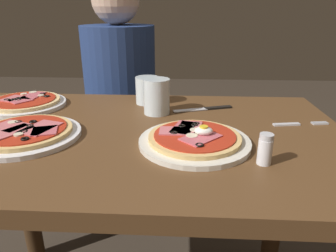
{
  "coord_description": "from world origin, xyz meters",
  "views": [
    {
      "loc": [
        0.14,
        -0.75,
        1.05
      ],
      "look_at": [
        0.1,
        -0.04,
        0.78
      ],
      "focal_mm": 32.76,
      "sensor_mm": 36.0,
      "label": 1
    }
  ],
  "objects_px": {
    "dining_table": "(134,174)",
    "water_glass_far": "(157,99)",
    "knife": "(207,109)",
    "salt_shaker": "(265,149)",
    "pizza_across_right": "(25,103)",
    "diner_person": "(122,118)",
    "water_glass_near": "(147,92)",
    "pizza_foreground": "(194,139)",
    "fork": "(296,124)",
    "pizza_across_left": "(25,133)"
  },
  "relations": [
    {
      "from": "dining_table",
      "to": "pizza_foreground",
      "type": "xyz_separation_m",
      "value": [
        0.16,
        -0.08,
        0.14
      ]
    },
    {
      "from": "pizza_across_right",
      "to": "diner_person",
      "type": "bearing_deg",
      "value": 60.63
    },
    {
      "from": "knife",
      "to": "salt_shaker",
      "type": "bearing_deg",
      "value": -75.1
    },
    {
      "from": "dining_table",
      "to": "diner_person",
      "type": "distance_m",
      "value": 0.63
    },
    {
      "from": "dining_table",
      "to": "pizza_across_left",
      "type": "bearing_deg",
      "value": -166.31
    },
    {
      "from": "pizza_across_left",
      "to": "salt_shaker",
      "type": "height_order",
      "value": "salt_shaker"
    },
    {
      "from": "water_glass_far",
      "to": "knife",
      "type": "relative_size",
      "value": 0.56
    },
    {
      "from": "diner_person",
      "to": "pizza_across_right",
      "type": "bearing_deg",
      "value": 60.63
    },
    {
      "from": "pizza_foreground",
      "to": "salt_shaker",
      "type": "distance_m",
      "value": 0.17
    },
    {
      "from": "pizza_across_right",
      "to": "salt_shaker",
      "type": "xyz_separation_m",
      "value": [
        0.7,
        -0.36,
        0.02
      ]
    },
    {
      "from": "water_glass_far",
      "to": "diner_person",
      "type": "distance_m",
      "value": 0.56
    },
    {
      "from": "knife",
      "to": "diner_person",
      "type": "height_order",
      "value": "diner_person"
    },
    {
      "from": "water_glass_near",
      "to": "dining_table",
      "type": "bearing_deg",
      "value": -92.84
    },
    {
      "from": "dining_table",
      "to": "fork",
      "type": "xyz_separation_m",
      "value": [
        0.45,
        0.07,
        0.13
      ]
    },
    {
      "from": "pizza_across_left",
      "to": "diner_person",
      "type": "distance_m",
      "value": 0.71
    },
    {
      "from": "salt_shaker",
      "to": "pizza_foreground",
      "type": "bearing_deg",
      "value": 147.58
    },
    {
      "from": "pizza_across_left",
      "to": "salt_shaker",
      "type": "relative_size",
      "value": 4.07
    },
    {
      "from": "pizza_foreground",
      "to": "pizza_across_right",
      "type": "height_order",
      "value": "pizza_foreground"
    },
    {
      "from": "pizza_across_right",
      "to": "knife",
      "type": "height_order",
      "value": "pizza_across_right"
    },
    {
      "from": "fork",
      "to": "dining_table",
      "type": "bearing_deg",
      "value": -171.49
    },
    {
      "from": "pizza_across_left",
      "to": "water_glass_near",
      "type": "relative_size",
      "value": 3.03
    },
    {
      "from": "water_glass_near",
      "to": "diner_person",
      "type": "xyz_separation_m",
      "value": [
        -0.17,
        0.36,
        -0.22
      ]
    },
    {
      "from": "pizza_across_right",
      "to": "salt_shaker",
      "type": "bearing_deg",
      "value": -27.39
    },
    {
      "from": "pizza_foreground",
      "to": "pizza_across_right",
      "type": "bearing_deg",
      "value": 153.99
    },
    {
      "from": "salt_shaker",
      "to": "pizza_across_left",
      "type": "bearing_deg",
      "value": 169.51
    },
    {
      "from": "water_glass_far",
      "to": "salt_shaker",
      "type": "bearing_deg",
      "value": -51.19
    },
    {
      "from": "dining_table",
      "to": "knife",
      "type": "relative_size",
      "value": 5.96
    },
    {
      "from": "diner_person",
      "to": "pizza_foreground",
      "type": "bearing_deg",
      "value": 115.01
    },
    {
      "from": "water_glass_far",
      "to": "pizza_foreground",
      "type": "bearing_deg",
      "value": -63.78
    },
    {
      "from": "knife",
      "to": "water_glass_near",
      "type": "bearing_deg",
      "value": 163.38
    },
    {
      "from": "water_glass_far",
      "to": "fork",
      "type": "xyz_separation_m",
      "value": [
        0.4,
        -0.08,
        -0.04
      ]
    },
    {
      "from": "knife",
      "to": "pizza_across_right",
      "type": "bearing_deg",
      "value": 179.9
    },
    {
      "from": "water_glass_near",
      "to": "fork",
      "type": "relative_size",
      "value": 0.57
    },
    {
      "from": "pizza_across_right",
      "to": "water_glass_far",
      "type": "bearing_deg",
      "value": -5.96
    },
    {
      "from": "pizza_foreground",
      "to": "salt_shaker",
      "type": "xyz_separation_m",
      "value": [
        0.14,
        -0.09,
        0.02
      ]
    },
    {
      "from": "dining_table",
      "to": "pizza_across_right",
      "type": "height_order",
      "value": "pizza_across_right"
    },
    {
      "from": "pizza_across_left",
      "to": "knife",
      "type": "xyz_separation_m",
      "value": [
        0.47,
        0.25,
        -0.01
      ]
    },
    {
      "from": "water_glass_near",
      "to": "knife",
      "type": "distance_m",
      "value": 0.21
    },
    {
      "from": "pizza_across_right",
      "to": "water_glass_near",
      "type": "distance_m",
      "value": 0.41
    },
    {
      "from": "knife",
      "to": "salt_shaker",
      "type": "xyz_separation_m",
      "value": [
        0.1,
        -0.36,
        0.03
      ]
    },
    {
      "from": "dining_table",
      "to": "pizza_foreground",
      "type": "distance_m",
      "value": 0.23
    },
    {
      "from": "pizza_across_left",
      "to": "pizza_foreground",
      "type": "bearing_deg",
      "value": -1.9
    },
    {
      "from": "pizza_across_right",
      "to": "fork",
      "type": "relative_size",
      "value": 1.66
    },
    {
      "from": "dining_table",
      "to": "water_glass_far",
      "type": "height_order",
      "value": "water_glass_far"
    },
    {
      "from": "dining_table",
      "to": "water_glass_far",
      "type": "xyz_separation_m",
      "value": [
        0.05,
        0.15,
        0.18
      ]
    },
    {
      "from": "pizza_across_right",
      "to": "fork",
      "type": "bearing_deg",
      "value": -8.49
    },
    {
      "from": "pizza_foreground",
      "to": "salt_shaker",
      "type": "height_order",
      "value": "salt_shaker"
    },
    {
      "from": "water_glass_near",
      "to": "water_glass_far",
      "type": "distance_m",
      "value": 0.11
    },
    {
      "from": "dining_table",
      "to": "pizza_across_right",
      "type": "relative_size",
      "value": 4.34
    },
    {
      "from": "water_glass_far",
      "to": "knife",
      "type": "bearing_deg",
      "value": 16.04
    }
  ]
}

